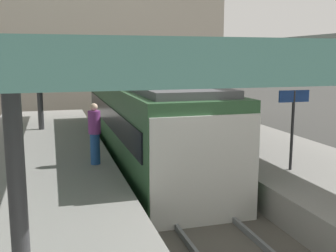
# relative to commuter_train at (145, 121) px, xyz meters

# --- Properties ---
(ground_plane) EXTENTS (80.00, 80.00, 0.00)m
(ground_plane) POSITION_rel_commuter_train_xyz_m (0.00, -4.25, -1.73)
(ground_plane) COLOR #383835
(platform_left) EXTENTS (4.40, 28.00, 1.00)m
(platform_left) POSITION_rel_commuter_train_xyz_m (-3.80, -4.25, -1.23)
(platform_left) COLOR gray
(platform_left) RESTS_ON ground_plane
(platform_right) EXTENTS (4.40, 28.00, 1.00)m
(platform_right) POSITION_rel_commuter_train_xyz_m (3.80, -4.25, -1.23)
(platform_right) COLOR gray
(platform_right) RESTS_ON ground_plane
(track_ballast) EXTENTS (3.20, 28.00, 0.20)m
(track_ballast) POSITION_rel_commuter_train_xyz_m (0.00, -4.25, -1.63)
(track_ballast) COLOR #59544C
(track_ballast) RESTS_ON ground_plane
(rail_near_side) EXTENTS (0.08, 28.00, 0.14)m
(rail_near_side) POSITION_rel_commuter_train_xyz_m (-0.72, -4.25, -1.46)
(rail_near_side) COLOR slate
(rail_near_side) RESTS_ON track_ballast
(rail_far_side) EXTENTS (0.08, 28.00, 0.14)m
(rail_far_side) POSITION_rel_commuter_train_xyz_m (0.72, -4.25, -1.46)
(rail_far_side) COLOR slate
(rail_far_side) RESTS_ON track_ballast
(commuter_train) EXTENTS (2.78, 12.61, 3.10)m
(commuter_train) POSITION_rel_commuter_train_xyz_m (0.00, 0.00, 0.00)
(commuter_train) COLOR #2D5633
(commuter_train) RESTS_ON track_ballast
(canopy_left) EXTENTS (4.18, 21.00, 3.15)m
(canopy_left) POSITION_rel_commuter_train_xyz_m (-3.80, -2.85, 2.30)
(canopy_left) COLOR #333335
(canopy_left) RESTS_ON platform_left
(canopy_right) EXTENTS (4.18, 21.00, 3.52)m
(canopy_right) POSITION_rel_commuter_train_xyz_m (3.80, -2.85, 2.66)
(canopy_right) COLOR #333335
(canopy_right) RESTS_ON platform_right
(platform_bench) EXTENTS (1.40, 0.41, 0.86)m
(platform_bench) POSITION_rel_commuter_train_xyz_m (2.88, -0.43, -0.26)
(platform_bench) COLOR black
(platform_bench) RESTS_ON platform_right
(platform_sign) EXTENTS (0.90, 0.08, 2.21)m
(platform_sign) POSITION_rel_commuter_train_xyz_m (2.97, -5.12, 0.90)
(platform_sign) COLOR #262628
(platform_sign) RESTS_ON platform_right
(passenger_near_bench) EXTENTS (0.36, 0.36, 1.79)m
(passenger_near_bench) POSITION_rel_commuter_train_xyz_m (-2.17, -3.00, 0.21)
(passenger_near_bench) COLOR navy
(passenger_near_bench) RESTS_ON platform_left
(station_building_backdrop) EXTENTS (18.00, 6.00, 11.00)m
(station_building_backdrop) POSITION_rel_commuter_train_xyz_m (-0.19, 15.75, 3.77)
(station_building_backdrop) COLOR #A89E8E
(station_building_backdrop) RESTS_ON ground_plane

